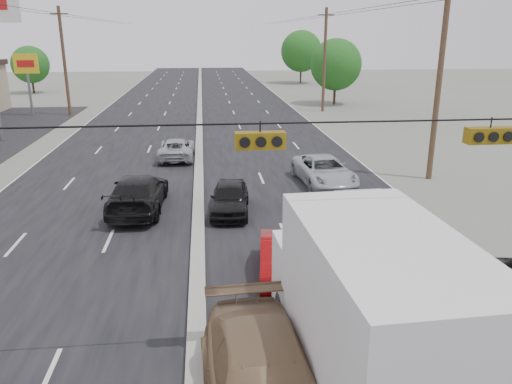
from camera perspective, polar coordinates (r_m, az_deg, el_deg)
ground at (r=12.58m, az=-6.81°, el=-19.40°), size 200.00×200.00×0.00m
road_surface at (r=40.76m, az=-6.49°, el=6.84°), size 20.00×160.00×0.02m
center_median at (r=40.74m, az=-6.49°, el=6.98°), size 0.50×160.00×0.20m
utility_pole_left_c at (r=51.73m, az=-21.06°, el=13.79°), size 1.60×0.30×10.00m
utility_pole_right_b at (r=27.95m, az=20.17°, el=11.57°), size 1.60×0.30×10.00m
utility_pole_right_c at (r=51.57m, az=7.84°, el=14.75°), size 1.60×0.30×10.00m
traffic_signals at (r=10.32m, az=-0.08°, el=6.14°), size 25.00×0.30×0.54m
pole_sign_far at (r=52.75m, az=-24.74°, el=12.65°), size 2.20×0.25×6.00m
tree_left_far at (r=73.63m, az=-24.39°, el=13.13°), size 4.80×4.80×6.12m
tree_right_mid at (r=57.06m, az=9.11°, el=14.18°), size 5.60×5.60×7.14m
tree_right_far at (r=81.61m, az=5.20°, el=15.73°), size 6.40×6.40×8.16m
box_truck at (r=10.95m, az=12.68°, el=-13.05°), size 3.08×7.96×3.98m
red_sedan at (r=16.22m, az=2.86°, el=-7.66°), size 1.80×3.94×1.25m
queue_car_a at (r=21.86m, az=-2.99°, el=-0.69°), size 2.00×4.17×1.38m
queue_car_b at (r=19.89m, az=12.97°, el=-2.72°), size 1.77×4.81×1.57m
queue_car_c at (r=26.18m, az=7.79°, el=2.36°), size 2.81×5.40×1.45m
oncoming_near at (r=22.72m, az=-13.33°, el=-0.14°), size 2.45×5.61×1.60m
oncoming_far at (r=31.91m, az=-9.09°, el=4.91°), size 2.21×4.68×1.29m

